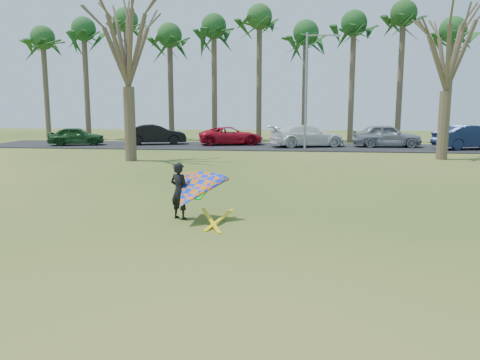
# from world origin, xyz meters

# --- Properties ---
(ground) EXTENTS (100.00, 100.00, 0.00)m
(ground) POSITION_xyz_m (0.00, 0.00, 0.00)
(ground) COLOR #214E11
(ground) RESTS_ON ground
(parking_strip) EXTENTS (46.00, 7.00, 0.06)m
(parking_strip) POSITION_xyz_m (0.00, 25.00, 0.03)
(parking_strip) COLOR black
(parking_strip) RESTS_ON ground
(palm_0) EXTENTS (4.84, 4.84, 10.84)m
(palm_0) POSITION_xyz_m (-22.00, 31.00, 9.17)
(palm_0) COLOR brown
(palm_0) RESTS_ON ground
(palm_1) EXTENTS (4.84, 4.84, 11.54)m
(palm_1) POSITION_xyz_m (-18.00, 31.00, 9.85)
(palm_1) COLOR brown
(palm_1) RESTS_ON ground
(palm_2) EXTENTS (4.84, 4.84, 12.24)m
(palm_2) POSITION_xyz_m (-14.00, 31.00, 10.52)
(palm_2) COLOR brown
(palm_2) RESTS_ON ground
(palm_3) EXTENTS (4.84, 4.84, 10.84)m
(palm_3) POSITION_xyz_m (-10.00, 31.00, 9.17)
(palm_3) COLOR #49382C
(palm_3) RESTS_ON ground
(palm_4) EXTENTS (4.84, 4.84, 11.54)m
(palm_4) POSITION_xyz_m (-6.00, 31.00, 9.85)
(palm_4) COLOR brown
(palm_4) RESTS_ON ground
(palm_5) EXTENTS (4.84, 4.84, 12.24)m
(palm_5) POSITION_xyz_m (-2.00, 31.00, 10.52)
(palm_5) COLOR #453829
(palm_5) RESTS_ON ground
(palm_6) EXTENTS (4.84, 4.84, 10.84)m
(palm_6) POSITION_xyz_m (2.00, 31.00, 9.17)
(palm_6) COLOR #443429
(palm_6) RESTS_ON ground
(palm_7) EXTENTS (4.84, 4.84, 11.54)m
(palm_7) POSITION_xyz_m (6.00, 31.00, 9.85)
(palm_7) COLOR brown
(palm_7) RESTS_ON ground
(palm_8) EXTENTS (4.84, 4.84, 12.24)m
(palm_8) POSITION_xyz_m (10.00, 31.00, 10.52)
(palm_8) COLOR #4E3B2F
(palm_8) RESTS_ON ground
(palm_9) EXTENTS (4.84, 4.84, 10.84)m
(palm_9) POSITION_xyz_m (14.00, 31.00, 9.17)
(palm_9) COLOR #4A3D2C
(palm_9) RESTS_ON ground
(bare_tree_left) EXTENTS (6.60, 6.60, 9.70)m
(bare_tree_left) POSITION_xyz_m (-8.00, 15.00, 6.92)
(bare_tree_left) COLOR brown
(bare_tree_left) RESTS_ON ground
(bare_tree_right) EXTENTS (6.27, 6.27, 9.21)m
(bare_tree_right) POSITION_xyz_m (10.00, 18.00, 6.57)
(bare_tree_right) COLOR brown
(bare_tree_right) RESTS_ON ground
(streetlight) EXTENTS (2.28, 0.18, 8.00)m
(streetlight) POSITION_xyz_m (2.16, 22.00, 4.46)
(streetlight) COLOR gray
(streetlight) RESTS_ON ground
(car_0) EXTENTS (4.53, 2.90, 1.44)m
(car_0) POSITION_xyz_m (-15.79, 24.05, 0.78)
(car_0) COLOR #1B431D
(car_0) RESTS_ON parking_strip
(car_1) EXTENTS (5.08, 3.14, 1.58)m
(car_1) POSITION_xyz_m (-9.83, 25.59, 0.85)
(car_1) COLOR black
(car_1) RESTS_ON parking_strip
(car_2) EXTENTS (5.52, 3.61, 1.41)m
(car_2) POSITION_xyz_m (-3.78, 25.97, 0.77)
(car_2) COLOR #B00E1F
(car_2) RESTS_ON parking_strip
(car_3) EXTENTS (6.11, 4.03, 1.64)m
(car_3) POSITION_xyz_m (2.21, 24.98, 0.88)
(car_3) COLOR white
(car_3) RESTS_ON parking_strip
(car_4) EXTENTS (5.08, 2.20, 1.71)m
(car_4) POSITION_xyz_m (8.14, 25.52, 0.91)
(car_4) COLOR gray
(car_4) RESTS_ON parking_strip
(car_5) EXTENTS (5.50, 3.25, 1.71)m
(car_5) POSITION_xyz_m (13.77, 24.35, 0.92)
(car_5) COLOR #182449
(car_5) RESTS_ON parking_strip
(kite_flyer) EXTENTS (2.13, 2.39, 2.02)m
(kite_flyer) POSITION_xyz_m (-1.26, 1.48, 0.84)
(kite_flyer) COLOR black
(kite_flyer) RESTS_ON ground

